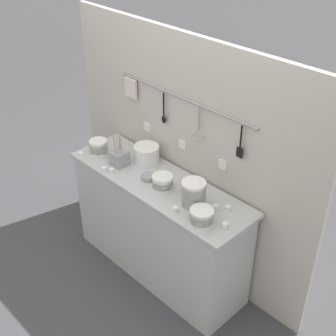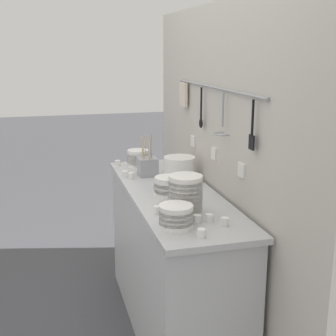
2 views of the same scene
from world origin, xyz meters
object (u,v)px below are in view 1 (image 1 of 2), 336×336
at_px(cup_beside_plates, 215,207).
at_px(cup_front_right, 81,155).
at_px(cup_mid_row, 111,171).
at_px(bowl_stack_short_front, 163,183).
at_px(cup_edge_near, 228,208).
at_px(bowl_stack_wide_centre, 202,217).
at_px(cup_back_right, 209,211).
at_px(bowl_stack_tall_left, 193,194).
at_px(bowl_stack_back_corner, 99,147).
at_px(cup_edge_far, 175,209).
at_px(cup_centre, 225,225).
at_px(steel_mixing_bowl, 148,177).
at_px(cup_back_left, 104,169).
at_px(cutlery_caddy, 119,158).
at_px(plate_stack, 147,154).

bearing_deg(cup_beside_plates, cup_front_right, -168.50).
bearing_deg(cup_mid_row, bowl_stack_short_front, 17.08).
bearing_deg(bowl_stack_short_front, cup_edge_near, 16.18).
distance_m(bowl_stack_short_front, cup_mid_row, 0.45).
bearing_deg(cup_front_right, cup_edge_near, 13.18).
height_order(bowl_stack_wide_centre, cup_back_right, bowl_stack_wide_centre).
bearing_deg(cup_mid_row, cup_edge_near, 16.60).
bearing_deg(cup_front_right, bowl_stack_short_front, 11.26).
relative_size(bowl_stack_tall_left, cup_beside_plates, 5.11).
xyz_separation_m(bowl_stack_back_corner, cup_mid_row, (0.30, -0.11, -0.04)).
distance_m(cup_front_right, cup_beside_plates, 1.23).
height_order(bowl_stack_wide_centre, cup_mid_row, bowl_stack_wide_centre).
distance_m(cup_edge_far, cup_centre, 0.36).
bearing_deg(steel_mixing_bowl, cup_back_left, -151.43).
relative_size(cup_edge_near, cup_beside_plates, 1.00).
bearing_deg(bowl_stack_wide_centre, cup_centre, 28.63).
relative_size(bowl_stack_short_front, cup_edge_near, 3.85).
height_order(bowl_stack_back_corner, cup_back_right, bowl_stack_back_corner).
xyz_separation_m(bowl_stack_short_front, cutlery_caddy, (-0.48, -0.01, 0.00)).
relative_size(bowl_stack_wide_centre, plate_stack, 0.79).
bearing_deg(cup_edge_near, cup_edge_far, -132.50).
height_order(bowl_stack_wide_centre, cup_edge_far, bowl_stack_wide_centre).
bearing_deg(cup_edge_near, cup_beside_plates, -141.09).
xyz_separation_m(steel_mixing_bowl, cup_edge_near, (0.66, 0.13, 0.00)).
relative_size(plate_stack, steel_mixing_bowl, 1.90).
bearing_deg(bowl_stack_short_front, plate_stack, 154.48).
bearing_deg(cup_beside_plates, cup_mid_row, -165.46).
xyz_separation_m(bowl_stack_back_corner, steel_mixing_bowl, (0.55, 0.03, -0.04)).
xyz_separation_m(cup_front_right, cup_edge_far, (1.03, 0.04, 0.00)).
relative_size(steel_mixing_bowl, cup_back_left, 2.69).
bearing_deg(bowl_stack_short_front, cutlery_caddy, -179.01).
relative_size(cutlery_caddy, cup_back_right, 7.09).
relative_size(bowl_stack_back_corner, cup_mid_row, 3.76).
distance_m(cutlery_caddy, cup_front_right, 0.34).
xyz_separation_m(steel_mixing_bowl, cup_front_right, (-0.61, -0.17, 0.00)).
bearing_deg(cup_back_left, cup_centre, 7.85).
distance_m(cutlery_caddy, cup_edge_far, 0.73).
height_order(cup_mid_row, cup_back_left, same).
xyz_separation_m(bowl_stack_tall_left, cup_front_right, (-1.07, -0.17, -0.08)).
distance_m(plate_stack, cup_edge_far, 0.68).
bearing_deg(cup_front_right, cup_mid_row, 4.06).
bearing_deg(cup_front_right, bowl_stack_back_corner, 66.08).
bearing_deg(cutlery_caddy, plate_stack, 57.42).
height_order(cup_front_right, cup_mid_row, same).
height_order(cutlery_caddy, cup_back_left, cutlery_caddy).
height_order(bowl_stack_wide_centre, plate_stack, plate_stack).
bearing_deg(cutlery_caddy, cup_edge_far, -8.83).
bearing_deg(cup_back_right, cup_mid_row, -169.35).
distance_m(bowl_stack_back_corner, cup_mid_row, 0.32).
height_order(bowl_stack_short_front, cup_front_right, bowl_stack_short_front).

